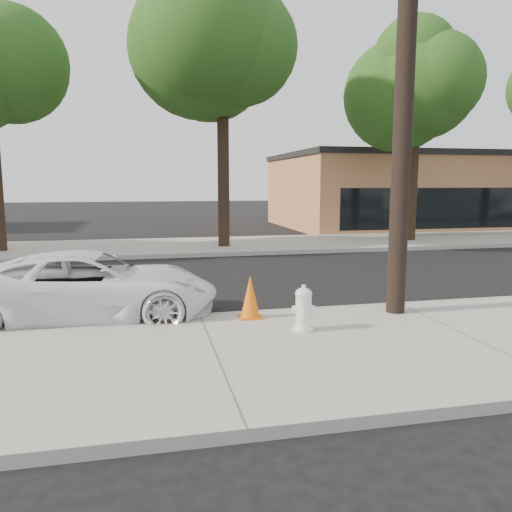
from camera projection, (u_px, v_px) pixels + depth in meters
name	position (u px, v px, depth m)	size (l,w,h in m)	color
ground	(190.00, 297.00, 11.19)	(120.00, 120.00, 0.00)	black
near_sidewalk	(216.00, 359.00, 7.02)	(90.00, 4.40, 0.15)	gray
far_sidewalk	(170.00, 247.00, 19.39)	(90.00, 5.00, 0.15)	gray
curb_near	(199.00, 318.00, 9.15)	(90.00, 0.12, 0.16)	#9E9B93
building_main	(434.00, 192.00, 29.78)	(18.00, 10.00, 4.00)	#B2724A
utility_pole	(406.00, 58.00, 8.67)	(1.40, 0.34, 9.00)	black
tree_c	(229.00, 61.00, 18.04)	(4.96, 4.80, 9.55)	black
tree_d	(423.00, 87.00, 20.13)	(4.50, 4.35, 8.75)	black
police_cruiser	(91.00, 286.00, 9.24)	(2.14, 4.64, 1.29)	white
fire_hydrant	(303.00, 310.00, 8.11)	(0.38, 0.34, 0.71)	white
traffic_cone	(250.00, 297.00, 8.88)	(0.41, 0.41, 0.77)	orange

